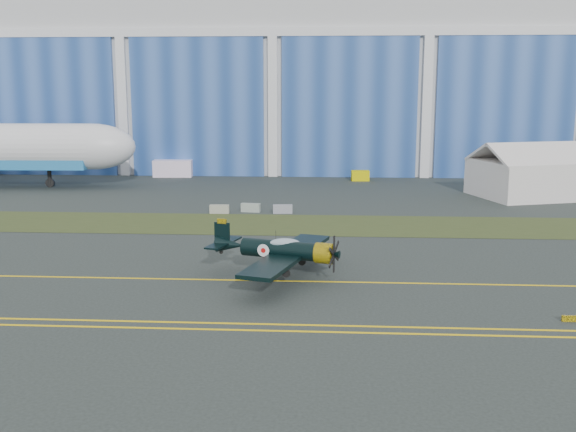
# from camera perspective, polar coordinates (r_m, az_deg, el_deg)

# --- Properties ---
(ground) EXTENTS (260.00, 260.00, 0.00)m
(ground) POSITION_cam_1_polar(r_m,az_deg,el_deg) (51.16, -5.92, -3.82)
(ground) COLOR #2E3633
(ground) RESTS_ON ground
(grass_median) EXTENTS (260.00, 10.00, 0.02)m
(grass_median) POSITION_cam_1_polar(r_m,az_deg,el_deg) (64.65, -3.90, -0.67)
(grass_median) COLOR #475128
(grass_median) RESTS_ON ground
(hangar) EXTENTS (220.00, 45.70, 30.00)m
(hangar) POSITION_cam_1_polar(r_m,az_deg,el_deg) (120.89, -0.39, 11.83)
(hangar) COLOR silver
(hangar) RESTS_ON ground
(taxiway_centreline) EXTENTS (200.00, 0.20, 0.02)m
(taxiway_centreline) POSITION_cam_1_polar(r_m,az_deg,el_deg) (46.41, -6.93, -5.36)
(taxiway_centreline) COLOR yellow
(taxiway_centreline) RESTS_ON ground
(edge_line_near) EXTENTS (80.00, 0.20, 0.02)m
(edge_line_near) POSITION_cam_1_polar(r_m,az_deg,el_deg) (37.58, -9.58, -9.38)
(edge_line_near) COLOR yellow
(edge_line_near) RESTS_ON ground
(edge_line_far) EXTENTS (80.00, 0.20, 0.02)m
(edge_line_far) POSITION_cam_1_polar(r_m,az_deg,el_deg) (38.49, -9.24, -8.87)
(edge_line_far) COLOR yellow
(edge_line_far) RESTS_ON ground
(guard_board_right) EXTENTS (1.20, 0.15, 0.35)m
(guard_board_right) POSITION_cam_1_polar(r_m,az_deg,el_deg) (41.27, 22.96, -8.01)
(guard_board_right) COLOR yellow
(guard_board_right) RESTS_ON ground
(warbird) EXTENTS (13.18, 14.62, 3.64)m
(warbird) POSITION_cam_1_polar(r_m,az_deg,el_deg) (45.84, -0.70, -2.85)
(warbird) COLOR black
(warbird) RESTS_ON ground
(tent) EXTENTS (16.60, 14.12, 6.58)m
(tent) POSITION_cam_1_polar(r_m,az_deg,el_deg) (85.72, 20.43, 3.73)
(tent) COLOR silver
(tent) RESTS_ON ground
(shipping_container) EXTENTS (5.73, 2.61, 2.42)m
(shipping_container) POSITION_cam_1_polar(r_m,az_deg,el_deg) (100.07, -9.72, 3.99)
(shipping_container) COLOR white
(shipping_container) RESTS_ON ground
(tug) EXTENTS (2.52, 1.66, 1.42)m
(tug) POSITION_cam_1_polar(r_m,az_deg,el_deg) (95.03, 6.14, 3.42)
(tug) COLOR #D9CF00
(tug) RESTS_ON ground
(barrier_a) EXTENTS (2.03, 0.70, 0.90)m
(barrier_a) POSITION_cam_1_polar(r_m,az_deg,el_deg) (70.20, -5.83, 0.58)
(barrier_a) COLOR #9B9D8A
(barrier_a) RESTS_ON ground
(barrier_b) EXTENTS (2.06, 0.86, 0.90)m
(barrier_b) POSITION_cam_1_polar(r_m,az_deg,el_deg) (70.82, -3.18, 0.71)
(barrier_b) COLOR #8E9D92
(barrier_b) RESTS_ON ground
(barrier_c) EXTENTS (2.04, 0.76, 0.90)m
(barrier_c) POSITION_cam_1_polar(r_m,az_deg,el_deg) (69.92, -0.45, 0.59)
(barrier_c) COLOR gray
(barrier_c) RESTS_ON ground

